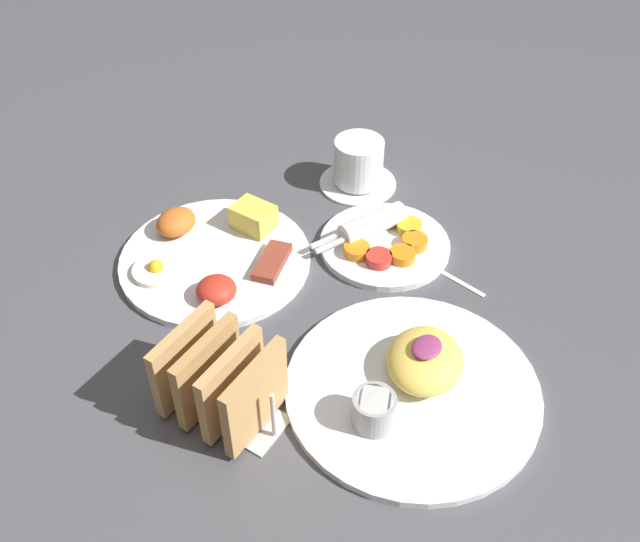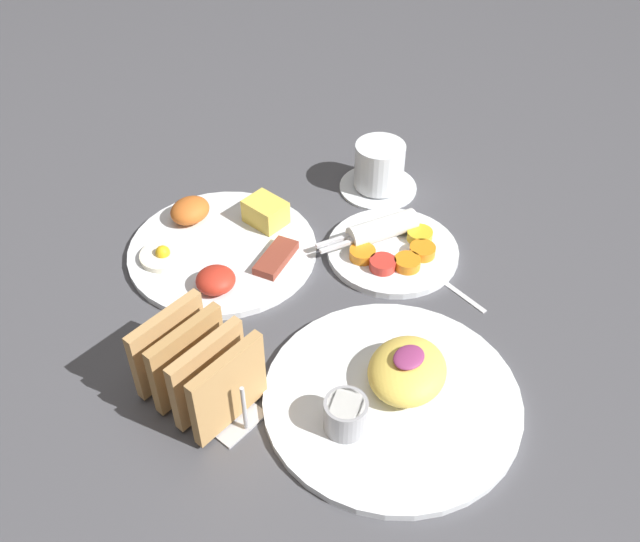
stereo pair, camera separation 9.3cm
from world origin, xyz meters
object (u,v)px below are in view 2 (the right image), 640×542
at_px(coffee_cup, 379,169).
at_px(plate_breakfast, 222,245).
at_px(plate_foreground, 393,392).
at_px(plate_condiments, 390,246).
at_px(toast_rack, 198,369).

bearing_deg(coffee_cup, plate_breakfast, 164.08).
relative_size(plate_breakfast, coffee_cup, 2.19).
bearing_deg(plate_foreground, plate_breakfast, 80.99).
distance_m(plate_breakfast, coffee_cup, 0.27).
height_order(plate_condiments, coffee_cup, coffee_cup).
distance_m(plate_condiments, toast_rack, 0.34).
bearing_deg(coffee_cup, toast_rack, -168.44).
relative_size(plate_breakfast, plate_condiments, 1.43).
distance_m(plate_foreground, coffee_cup, 0.41).
xyz_separation_m(plate_condiments, coffee_cup, (0.11, 0.10, 0.02)).
xyz_separation_m(plate_condiments, plate_foreground, (-0.20, -0.15, 0.00)).
height_order(plate_breakfast, toast_rack, toast_rack).
height_order(plate_condiments, plate_foreground, plate_foreground).
bearing_deg(toast_rack, plate_condiments, -1.95).
bearing_deg(plate_foreground, coffee_cup, 39.41).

